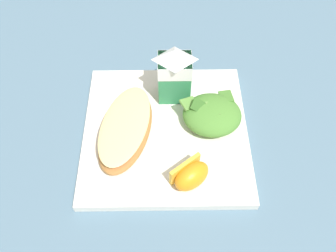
# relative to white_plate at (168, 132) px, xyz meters

# --- Properties ---
(ground) EXTENTS (3.00, 3.00, 0.00)m
(ground) POSITION_rel_white_plate_xyz_m (0.00, 0.00, -0.01)
(ground) COLOR slate
(white_plate) EXTENTS (0.28, 0.28, 0.02)m
(white_plate) POSITION_rel_white_plate_xyz_m (0.00, 0.00, 0.00)
(white_plate) COLOR white
(white_plate) RESTS_ON ground
(cheesy_pizza_bread) EXTENTS (0.12, 0.18, 0.04)m
(cheesy_pizza_bread) POSITION_rel_white_plate_xyz_m (-0.07, -0.01, 0.03)
(cheesy_pizza_bread) COLOR #A87038
(cheesy_pizza_bread) RESTS_ON white_plate
(green_salad_pile) EXTENTS (0.11, 0.09, 0.05)m
(green_salad_pile) POSITION_rel_white_plate_xyz_m (0.08, 0.02, 0.03)
(green_salad_pile) COLOR #4C8433
(green_salad_pile) RESTS_ON white_plate
(milk_carton) EXTENTS (0.06, 0.05, 0.11)m
(milk_carton) POSITION_rel_white_plate_xyz_m (0.02, 0.08, 0.07)
(milk_carton) COLOR #2D8451
(milk_carton) RESTS_ON white_plate
(orange_wedge_front) EXTENTS (0.07, 0.07, 0.04)m
(orange_wedge_front) POSITION_rel_white_plate_xyz_m (0.04, -0.10, 0.03)
(orange_wedge_front) COLOR orange
(orange_wedge_front) RESTS_ON white_plate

